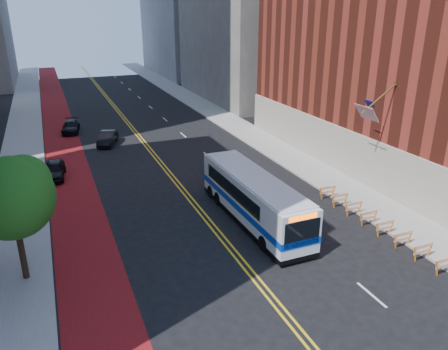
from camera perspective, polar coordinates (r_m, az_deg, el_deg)
name	(u,v)px	position (r m, az deg, el deg)	size (l,w,h in m)	color
ground	(268,294)	(22.93, 5.82, -15.24)	(160.00, 160.00, 0.00)	black
sidewalk_left	(23,151)	(48.19, -24.82, 2.82)	(4.00, 140.00, 0.15)	gray
sidewalk_right	(241,128)	(52.49, 2.22, 6.14)	(4.00, 140.00, 0.15)	gray
bus_lane_paint	(64,148)	(48.12, -20.20, 3.37)	(3.60, 140.00, 0.01)	#630E0E
center_line_inner	(140,140)	(48.92, -10.94, 4.57)	(0.14, 140.00, 0.01)	gold
center_line_outer	(143,139)	(48.99, -10.53, 4.62)	(0.14, 140.00, 0.01)	gold
lane_dashes	(165,119)	(57.52, -7.72, 7.22)	(0.14, 98.20, 0.01)	silver
brick_building	(441,41)	(41.94, 26.47, 15.43)	(18.73, 36.00, 22.00)	maroon
construction_barriers	(376,221)	(29.93, 19.28, -5.68)	(1.42, 10.91, 1.00)	orange
street_tree	(12,194)	(23.93, -25.92, -2.30)	(4.20, 4.20, 6.70)	black
transit_bus	(253,197)	(29.23, 3.77, -2.90)	(2.78, 11.87, 3.25)	silver
car_a	(54,170)	(39.55, -21.35, 0.63)	(1.71, 4.25, 1.45)	black
car_b	(108,138)	(47.69, -14.95, 4.68)	(1.47, 4.23, 1.39)	black
car_c	(71,127)	(53.79, -19.37, 5.96)	(1.81, 4.46, 1.29)	black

